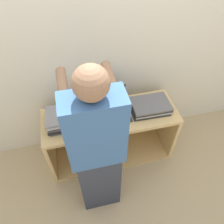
% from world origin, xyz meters
% --- Properties ---
extents(ground_plane, '(12.00, 12.00, 0.00)m').
position_xyz_m(ground_plane, '(0.00, 0.00, 0.00)').
color(ground_plane, tan).
extents(wall_back, '(8.00, 0.05, 2.40)m').
position_xyz_m(wall_back, '(0.00, 0.57, 1.20)').
color(wall_back, silver).
rests_on(wall_back, ground_plane).
extents(cart, '(1.31, 0.47, 0.66)m').
position_xyz_m(cart, '(0.00, 0.30, 0.33)').
color(cart, tan).
rests_on(cart, ground_plane).
extents(laptop_open, '(0.37, 0.39, 0.24)m').
position_xyz_m(laptop_open, '(0.00, 0.30, 0.71)').
color(laptop_open, '#333338').
rests_on(laptop_open, cart).
extents(laptop_stack_left, '(0.39, 0.28, 0.12)m').
position_xyz_m(laptop_stack_left, '(-0.40, 0.24, 0.72)').
color(laptop_stack_left, slate).
rests_on(laptop_stack_left, cart).
extents(laptop_stack_right, '(0.39, 0.27, 0.08)m').
position_xyz_m(laptop_stack_right, '(0.40, 0.23, 0.70)').
color(laptop_stack_right, '#232326').
rests_on(laptop_stack_right, cart).
extents(person, '(0.40, 0.52, 1.59)m').
position_xyz_m(person, '(-0.21, -0.24, 0.79)').
color(person, '#2D3342').
rests_on(person, ground_plane).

